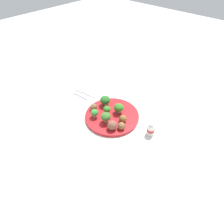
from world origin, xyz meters
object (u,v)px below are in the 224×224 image
broccoli_floret_back_right (119,108)px  meatball_back_right (112,125)px  plate (112,116)px  broccoli_floret_back_left (94,113)px  meatball_far_rim (94,107)px  meatball_near_rim (123,119)px  napkin (83,95)px  broccoli_floret_front_left (105,100)px  fork (80,95)px  knife (84,92)px  broccoli_floret_mid_left (106,117)px  yogurt_bottle (151,129)px  meatball_center (121,126)px  broccoli_floret_center (107,109)px

broccoli_floret_back_right → meatball_back_right: size_ratio=1.15×
plate → broccoli_floret_back_left: broccoli_floret_back_left is taller
meatball_far_rim → meatball_near_rim: same height
napkin → broccoli_floret_front_left: bearing=-176.5°
napkin → fork: bearing=67.3°
broccoli_floret_front_left → knife: broccoli_floret_front_left is taller
broccoli_floret_mid_left → napkin: 0.28m
broccoli_floret_back_left → meatball_back_right: (-0.12, 0.00, -0.00)m
broccoli_floret_back_left → napkin: broccoli_floret_back_left is taller
broccoli_floret_mid_left → yogurt_bottle: bearing=-154.0°
plate → broccoli_floret_back_left: bearing=51.2°
meatball_center → meatball_back_right: size_ratio=0.78×
broccoli_floret_front_left → broccoli_floret_mid_left: 0.13m
meatball_center → yogurt_bottle: bearing=-145.0°
broccoli_floret_mid_left → broccoli_floret_back_left: 0.07m
plate → meatball_far_rim: (0.10, 0.04, 0.03)m
broccoli_floret_center → fork: broccoli_floret_center is taller
plate → broccoli_floret_mid_left: bearing=101.4°
broccoli_floret_back_right → meatball_far_rim: size_ratio=1.43×
broccoli_floret_back_left → meatball_near_rim: 0.15m
broccoli_floret_back_right → broccoli_floret_mid_left: broccoli_floret_mid_left is taller
broccoli_floret_back_left → meatball_near_rim: size_ratio=1.21×
meatball_far_rim → meatball_near_rim: size_ratio=1.00×
broccoli_floret_mid_left → meatball_back_right: (-0.05, 0.01, -0.01)m
meatball_back_right → fork: (0.33, -0.08, -0.03)m
broccoli_floret_front_left → meatball_far_rim: broccoli_floret_front_left is taller
meatball_near_rim → napkin: (0.33, -0.02, -0.03)m
broccoli_floret_front_left → broccoli_floret_back_left: broccoli_floret_front_left is taller
broccoli_floret_front_left → meatball_far_rim: (0.02, 0.07, -0.01)m
meatball_far_rim → napkin: 0.17m
meatball_far_rim → meatball_back_right: size_ratio=0.81×
napkin → broccoli_floret_center: bearing=171.6°
napkin → yogurt_bottle: 0.47m
plate → meatball_center: meatball_center is taller
broccoli_floret_back_right → broccoli_floret_back_left: (0.07, 0.11, -0.00)m
broccoli_floret_back_left → meatball_far_rim: (0.04, -0.03, -0.01)m
broccoli_floret_back_right → broccoli_floret_mid_left: size_ratio=0.95×
broccoli_floret_front_left → fork: broccoli_floret_front_left is taller
knife → broccoli_floret_front_left: bearing=177.9°
broccoli_floret_back_right → meatball_center: size_ratio=1.48×
plate → broccoli_floret_front_left: 0.10m
broccoli_floret_back_left → knife: 0.24m
plate → meatball_far_rim: size_ratio=7.44×
broccoli_floret_center → knife: broccoli_floret_center is taller
napkin → meatball_far_rim: bearing=159.2°
broccoli_floret_center → meatball_back_right: (-0.09, 0.06, -0.01)m
yogurt_bottle → knife: bearing=-0.2°
meatball_far_rim → knife: 0.18m
plate → broccoli_floret_back_right: bearing=-109.6°
plate → broccoli_floret_back_left: 0.10m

